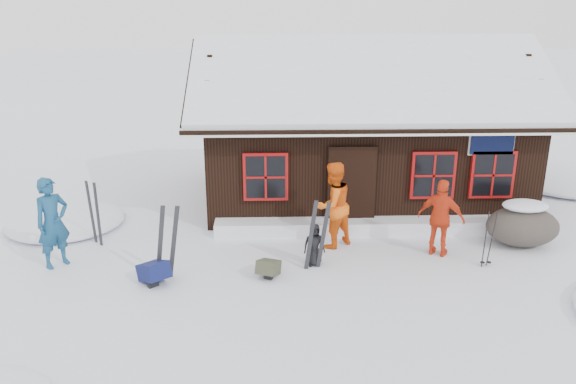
% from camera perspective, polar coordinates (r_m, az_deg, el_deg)
% --- Properties ---
extents(ground, '(120.00, 120.00, 0.00)m').
position_cam_1_polar(ground, '(11.24, 3.41, -8.64)').
color(ground, white).
rests_on(ground, ground).
extents(mountain_hut, '(8.90, 6.09, 4.42)m').
position_cam_1_polar(mountain_hut, '(15.55, 7.43, 5.16)').
color(mountain_hut, black).
rests_on(mountain_hut, ground).
extents(snow_drift, '(7.60, 0.60, 0.35)m').
position_cam_1_polar(snow_drift, '(13.40, 8.98, -3.40)').
color(snow_drift, white).
rests_on(snow_drift, ground).
extents(snow_mounds, '(20.60, 13.20, 0.48)m').
position_cam_1_polar(snow_mounds, '(13.15, 9.90, -4.72)').
color(snow_mounds, white).
rests_on(snow_mounds, ground).
extents(skier_teal, '(0.80, 0.81, 1.89)m').
position_cam_1_polar(skier_teal, '(12.29, -22.79, -2.89)').
color(skier_teal, navy).
rests_on(skier_teal, ground).
extents(skier_orange_left, '(1.19, 1.14, 1.93)m').
position_cam_1_polar(skier_orange_left, '(12.30, 4.56, -1.32)').
color(skier_orange_left, orange).
rests_on(skier_orange_left, ground).
extents(skier_orange_right, '(1.06, 0.86, 1.69)m').
position_cam_1_polar(skier_orange_right, '(12.28, 15.28, -2.57)').
color(skier_orange_right, red).
rests_on(skier_orange_right, ground).
extents(skier_crouched, '(0.46, 0.32, 0.90)m').
position_cam_1_polar(skier_crouched, '(11.55, 2.68, -5.36)').
color(skier_crouched, black).
rests_on(skier_crouched, ground).
extents(boulder, '(1.60, 1.20, 0.93)m').
position_cam_1_polar(boulder, '(13.53, 22.73, -3.11)').
color(boulder, '#4E453E').
rests_on(boulder, ground).
extents(ski_pair_left, '(0.55, 0.23, 1.56)m').
position_cam_1_polar(ski_pair_left, '(11.13, -12.20, -5.16)').
color(ski_pair_left, black).
rests_on(ski_pair_left, ground).
extents(ski_pair_mid, '(0.32, 0.27, 1.50)m').
position_cam_1_polar(ski_pair_mid, '(13.19, -19.05, -2.14)').
color(ski_pair_mid, black).
rests_on(ski_pair_mid, ground).
extents(ski_pair_right, '(0.53, 0.13, 1.50)m').
position_cam_1_polar(ski_pair_right, '(11.32, 2.98, -4.51)').
color(ski_pair_right, black).
rests_on(ski_pair_right, ground).
extents(ski_poles, '(0.22, 0.11, 1.22)m').
position_cam_1_polar(ski_poles, '(12.14, 19.68, -4.64)').
color(ski_poles, black).
rests_on(ski_poles, ground).
extents(backpack_blue, '(0.73, 0.75, 0.33)m').
position_cam_1_polar(backpack_blue, '(11.25, -13.44, -8.20)').
color(backpack_blue, '#111749').
rests_on(backpack_blue, ground).
extents(backpack_olive, '(0.52, 0.60, 0.27)m').
position_cam_1_polar(backpack_olive, '(11.20, -2.00, -7.94)').
color(backpack_olive, '#3E3F2D').
rests_on(backpack_olive, ground).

